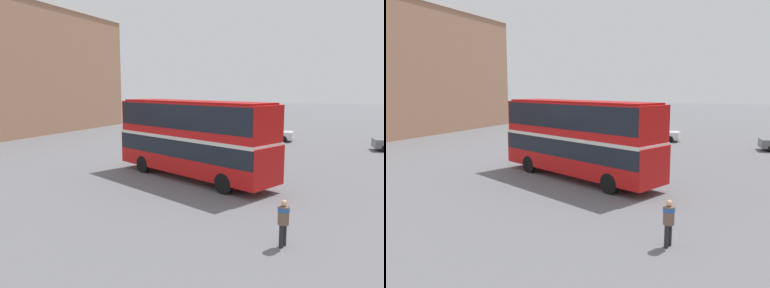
# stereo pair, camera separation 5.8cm
# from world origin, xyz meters

# --- Properties ---
(ground_plane) EXTENTS (240.00, 240.00, 0.00)m
(ground_plane) POSITION_xyz_m (0.00, 0.00, 0.00)
(ground_plane) COLOR slate
(double_decker_bus) EXTENTS (11.26, 6.74, 4.68)m
(double_decker_bus) POSITION_xyz_m (-1.22, -0.60, 2.69)
(double_decker_bus) COLOR red
(double_decker_bus) RESTS_ON ground_plane
(pedestrian_foreground) EXTENTS (0.50, 0.50, 1.66)m
(pedestrian_foreground) POSITION_xyz_m (5.52, -8.48, 1.02)
(pedestrian_foreground) COLOR #232328
(pedestrian_foreground) RESTS_ON ground_plane
(parked_car_kerb_far) EXTENTS (4.19, 1.94, 1.58)m
(parked_car_kerb_far) POSITION_xyz_m (-0.02, 17.85, 0.79)
(parked_car_kerb_far) COLOR silver
(parked_car_kerb_far) RESTS_ON ground_plane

